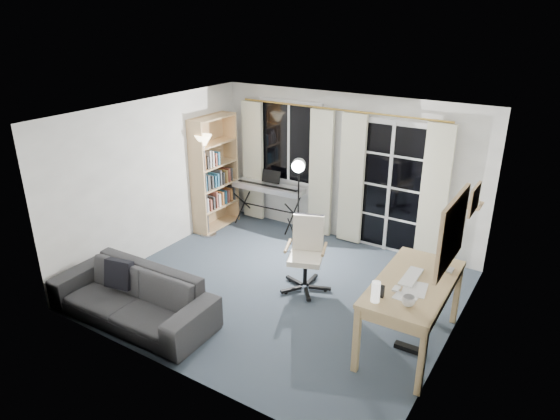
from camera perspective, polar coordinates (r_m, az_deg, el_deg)
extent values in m
cube|color=#394453|center=(6.94, -0.01, -9.13)|extent=(4.50, 4.00, 0.02)
cube|color=white|center=(8.43, 1.16, 7.76)|extent=(1.20, 0.06, 1.40)
cube|color=black|center=(8.41, 1.05, 7.71)|extent=(1.10, 0.02, 1.30)
cube|color=white|center=(8.40, 1.01, 7.70)|extent=(0.04, 0.03, 1.30)
cube|color=white|center=(7.84, 12.47, 2.46)|extent=(1.32, 0.06, 2.11)
cube|color=black|center=(7.91, 10.36, 2.81)|extent=(0.55, 0.02, 1.95)
cube|color=black|center=(7.72, 14.47, 1.98)|extent=(0.55, 0.02, 1.95)
cube|color=white|center=(7.80, 12.37, 2.38)|extent=(0.05, 0.04, 2.05)
cube|color=white|center=(7.97, 12.09, -0.83)|extent=(1.15, 0.03, 0.03)
cube|color=white|center=(7.79, 12.38, 2.55)|extent=(1.15, 0.03, 0.03)
cube|color=white|center=(7.64, 12.68, 6.09)|extent=(1.15, 0.03, 0.03)
cylinder|color=gold|center=(7.81, 6.65, 11.34)|extent=(3.50, 0.03, 0.03)
cube|color=beige|center=(8.84, -3.11, 5.57)|extent=(0.40, 0.07, 2.10)
cube|color=beige|center=(8.16, 4.68, 4.12)|extent=(0.40, 0.07, 2.10)
cube|color=beige|center=(7.94, 8.20, 3.44)|extent=(0.40, 0.07, 2.10)
cube|color=beige|center=(7.54, 17.20, 1.64)|extent=(0.40, 0.07, 2.10)
cube|color=tan|center=(8.26, -9.44, 3.36)|extent=(0.31, 0.03, 1.96)
cube|color=tan|center=(8.89, -5.69, 4.92)|extent=(0.31, 0.03, 1.96)
cube|color=tan|center=(8.66, -8.22, 4.32)|extent=(0.03, 0.88, 1.96)
cube|color=tan|center=(8.90, -7.20, -1.65)|extent=(0.32, 0.88, 0.02)
cube|color=tan|center=(8.77, -7.31, 0.52)|extent=(0.32, 0.88, 0.02)
cube|color=tan|center=(8.64, -7.43, 2.81)|extent=(0.32, 0.88, 0.02)
cube|color=tan|center=(8.52, -7.55, 5.17)|extent=(0.32, 0.88, 0.02)
cube|color=tan|center=(8.42, -7.67, 7.59)|extent=(0.32, 0.88, 0.02)
cube|color=tan|center=(8.33, -7.82, 10.40)|extent=(0.32, 0.88, 0.02)
cube|color=silver|center=(8.45, -8.80, 0.60)|extent=(0.22, 0.06, 0.25)
cube|color=#9B4F40|center=(8.53, -8.37, 0.64)|extent=(0.22, 0.04, 0.20)
cube|color=#3B3B3B|center=(8.58, -8.03, 0.89)|extent=(0.22, 0.04, 0.23)
cube|color=#9B4F40|center=(8.62, -7.72, 1.24)|extent=(0.22, 0.04, 0.29)
cube|color=silver|center=(8.68, -7.40, 1.20)|extent=(0.22, 0.05, 0.23)
cube|color=#AB6330|center=(8.75, -7.03, 1.40)|extent=(0.22, 0.04, 0.24)
cube|color=#2D6687|center=(8.80, -6.72, 1.55)|extent=(0.22, 0.05, 0.24)
cube|color=#9B4F40|center=(8.86, -6.37, 1.68)|extent=(0.22, 0.03, 0.23)
cube|color=#AB6330|center=(8.91, -6.09, 1.84)|extent=(0.22, 0.05, 0.23)
cube|color=#3B3B3B|center=(8.98, -5.73, 2.08)|extent=(0.22, 0.03, 0.26)
cube|color=#2D6687|center=(8.32, -8.95, 3.04)|extent=(0.22, 0.03, 0.27)
cube|color=#3B3B3B|center=(8.37, -8.64, 3.15)|extent=(0.22, 0.06, 0.26)
cube|color=#3B3B3B|center=(8.44, -8.20, 3.22)|extent=(0.22, 0.04, 0.23)
cube|color=#2D6687|center=(8.50, -7.88, 3.31)|extent=(0.22, 0.03, 0.21)
cube|color=#2D6687|center=(8.55, -7.58, 3.50)|extent=(0.22, 0.04, 0.23)
cube|color=#3B3B3B|center=(8.60, -7.27, 3.76)|extent=(0.22, 0.03, 0.27)
cube|color=#3B3B3B|center=(8.66, -6.96, 3.72)|extent=(0.22, 0.05, 0.21)
cube|color=#A47B3D|center=(8.72, -6.62, 3.91)|extent=(0.22, 0.04, 0.23)
cube|color=#9B4F40|center=(8.77, -6.30, 4.08)|extent=(0.22, 0.03, 0.24)
cube|color=#3B3B3B|center=(8.82, -6.02, 4.16)|extent=(0.22, 0.03, 0.23)
cube|color=#AB6330|center=(8.21, -9.11, 5.52)|extent=(0.22, 0.04, 0.28)
cube|color=#3B3B3B|center=(8.27, -8.75, 5.44)|extent=(0.22, 0.03, 0.21)
cube|color=silver|center=(8.31, -8.47, 5.82)|extent=(0.22, 0.03, 0.29)
cube|color=silver|center=(8.36, -8.15, 5.85)|extent=(0.22, 0.03, 0.27)
cube|color=#9B4F40|center=(8.42, -7.82, 5.81)|extent=(0.22, 0.03, 0.22)
cube|color=#2D6687|center=(8.47, -7.52, 5.95)|extent=(0.22, 0.04, 0.22)
cylinder|color=#B2B2B7|center=(8.58, -8.14, -2.76)|extent=(0.30, 0.30, 0.03)
cylinder|color=#B2B2B7|center=(8.28, -8.44, 2.34)|extent=(0.03, 0.03, 1.60)
cone|color=#FFE5B2|center=(8.04, -8.76, 7.88)|extent=(0.32, 0.32, 0.16)
cylinder|color=black|center=(8.95, -4.08, 0.82)|extent=(0.06, 0.63, 0.57)
cylinder|color=black|center=(8.95, -4.08, 0.82)|extent=(0.06, 0.63, 0.57)
cylinder|color=black|center=(8.48, 1.57, -0.38)|extent=(0.06, 0.63, 0.57)
cylinder|color=black|center=(8.48, 1.57, -0.38)|extent=(0.06, 0.63, 0.57)
cylinder|color=black|center=(8.70, -1.33, 0.23)|extent=(1.00, 0.08, 0.02)
cube|color=silver|center=(8.57, -1.35, 2.59)|extent=(1.31, 0.40, 0.09)
cube|color=white|center=(8.49, -1.63, 2.65)|extent=(1.20, 0.20, 0.01)
cube|color=black|center=(8.52, -1.49, 2.80)|extent=(1.16, 0.14, 0.01)
cube|color=black|center=(8.59, -1.03, 3.85)|extent=(0.35, 0.09, 0.22)
cylinder|color=black|center=(7.91, 2.80, -2.68)|extent=(0.12, 0.23, 0.62)
cylinder|color=black|center=(8.00, 1.76, -2.36)|extent=(0.24, 0.05, 0.62)
cylinder|color=black|center=(7.84, 1.63, -2.89)|extent=(0.15, 0.21, 0.62)
cylinder|color=black|center=(7.68, 2.12, 1.45)|extent=(0.03, 0.03, 1.07)
cylinder|color=silver|center=(7.47, 2.15, 5.12)|extent=(0.23, 0.19, 0.20)
cylinder|color=white|center=(7.40, 2.10, 4.98)|extent=(0.17, 0.09, 0.18)
cube|color=black|center=(6.91, 4.58, -8.87)|extent=(0.30, 0.15, 0.04)
cylinder|color=black|center=(6.91, 5.21, -9.06)|extent=(0.06, 0.06, 0.05)
cube|color=black|center=(7.09, 3.63, -7.95)|extent=(0.06, 0.31, 0.04)
cylinder|color=black|center=(7.16, 3.89, -7.81)|extent=(0.06, 0.06, 0.05)
cube|color=black|center=(7.06, 1.64, -8.07)|extent=(0.31, 0.13, 0.04)
cylinder|color=black|center=(7.11, 1.21, -7.97)|extent=(0.06, 0.06, 0.05)
cube|color=black|center=(6.85, 1.28, -9.08)|extent=(0.21, 0.28, 0.04)
cylinder|color=black|center=(6.83, 0.69, -9.35)|extent=(0.06, 0.06, 0.05)
cube|color=black|center=(6.75, 3.13, -9.60)|extent=(0.23, 0.27, 0.04)
cylinder|color=black|center=(6.70, 3.23, -10.08)|extent=(0.06, 0.06, 0.05)
cylinder|color=black|center=(6.82, 2.89, -7.09)|extent=(0.07, 0.07, 0.38)
cube|color=#F5E8CE|center=(6.72, 2.92, -5.54)|extent=(0.56, 0.56, 0.08)
cube|color=#F5E8CE|center=(6.78, 3.24, -2.60)|extent=(0.43, 0.26, 0.50)
cube|color=black|center=(6.81, 3.30, -2.33)|extent=(0.41, 0.23, 0.46)
cylinder|color=tan|center=(6.70, 0.88, -4.12)|extent=(0.17, 0.37, 0.04)
cylinder|color=tan|center=(6.64, 5.08, -4.49)|extent=(0.17, 0.37, 0.04)
cube|color=tan|center=(5.68, 15.07, -8.09)|extent=(0.80, 1.55, 0.04)
cube|color=tan|center=(5.72, 14.99, -8.76)|extent=(0.75, 1.51, 0.11)
cube|color=tan|center=(5.41, 8.73, -14.45)|extent=(0.07, 0.07, 0.78)
cube|color=tan|center=(5.25, 15.87, -16.38)|extent=(0.07, 0.07, 0.78)
cube|color=tan|center=(6.57, 13.74, -7.71)|extent=(0.07, 0.07, 0.78)
cube|color=tan|center=(6.45, 19.55, -9.06)|extent=(0.07, 0.07, 0.78)
cube|color=silver|center=(6.01, 18.26, -6.38)|extent=(0.20, 0.14, 0.02)
cube|color=silver|center=(5.95, 18.42, -5.14)|extent=(0.04, 0.03, 0.24)
cube|color=silver|center=(5.87, 18.63, -3.61)|extent=(0.05, 0.59, 0.37)
cube|color=black|center=(5.88, 18.42, -3.57)|extent=(0.02, 0.55, 0.33)
cube|color=white|center=(5.73, 14.75, -7.39)|extent=(0.16, 0.47, 0.02)
cube|color=white|center=(5.47, 13.15, -8.75)|extent=(0.07, 0.11, 0.02)
cube|color=white|center=(5.53, 15.15, -8.70)|extent=(0.29, 0.36, 0.01)
cube|color=white|center=(5.35, 14.10, -9.70)|extent=(0.24, 0.18, 0.00)
cube|color=black|center=(5.28, 11.50, -9.09)|extent=(0.06, 0.05, 0.13)
cylinder|color=white|center=(5.18, 10.88, -9.17)|extent=(0.09, 0.09, 0.22)
cube|color=black|center=(6.01, 14.53, -15.05)|extent=(0.33, 0.09, 0.06)
imported|color=silver|center=(5.20, 14.48, -9.92)|extent=(0.14, 0.11, 0.14)
cube|color=tan|center=(5.18, 19.09, -2.36)|extent=(0.04, 0.94, 0.74)
cube|color=white|center=(5.18, 18.88, -2.32)|extent=(0.01, 0.84, 0.64)
cube|color=tan|center=(5.99, 21.34, 1.13)|extent=(0.03, 0.42, 0.32)
cube|color=#4E9D66|center=(5.99, 21.20, 1.16)|extent=(0.00, 0.36, 0.26)
cube|color=tan|center=(6.55, 21.38, 0.52)|extent=(0.16, 0.30, 0.02)
cone|color=#F5E8CE|center=(6.52, 21.48, 1.25)|extent=(0.12, 0.12, 0.15)
imported|color=#2F2E31|center=(6.39, -16.65, -8.68)|extent=(2.15, 0.68, 0.84)
cube|color=black|center=(6.62, -17.92, -6.97)|extent=(0.39, 0.26, 0.38)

